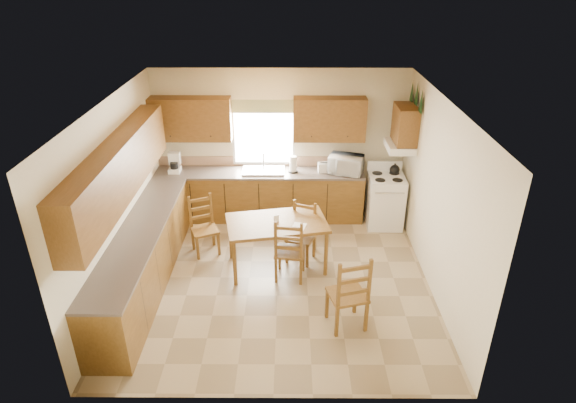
{
  "coord_description": "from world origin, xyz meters",
  "views": [
    {
      "loc": [
        0.18,
        -6.02,
        4.34
      ],
      "look_at": [
        0.15,
        0.3,
        1.15
      ],
      "focal_mm": 30.0,
      "sensor_mm": 36.0,
      "label": 1
    }
  ],
  "objects_px": {
    "chair_near_left": "(290,248)",
    "chair_near_right": "(348,290)",
    "chair_far_left": "(204,226)",
    "dining_table": "(277,244)",
    "stove": "(385,201)",
    "microwave": "(346,164)",
    "chair_far_right": "(301,234)"
  },
  "relations": [
    {
      "from": "chair_far_left",
      "to": "chair_near_right",
      "type": "bearing_deg",
      "value": -63.04
    },
    {
      "from": "stove",
      "to": "dining_table",
      "type": "height_order",
      "value": "stove"
    },
    {
      "from": "chair_far_right",
      "to": "chair_far_left",
      "type": "bearing_deg",
      "value": -166.38
    },
    {
      "from": "microwave",
      "to": "chair_far_left",
      "type": "xyz_separation_m",
      "value": [
        -2.38,
        -1.19,
        -0.6
      ]
    },
    {
      "from": "stove",
      "to": "dining_table",
      "type": "xyz_separation_m",
      "value": [
        -1.9,
        -1.36,
        -0.06
      ]
    },
    {
      "from": "chair_near_right",
      "to": "chair_far_left",
      "type": "xyz_separation_m",
      "value": [
        -2.12,
        1.75,
        -0.06
      ]
    },
    {
      "from": "microwave",
      "to": "dining_table",
      "type": "xyz_separation_m",
      "value": [
        -1.19,
        -1.59,
        -0.68
      ]
    },
    {
      "from": "chair_near_left",
      "to": "chair_far_left",
      "type": "distance_m",
      "value": 1.54
    },
    {
      "from": "chair_near_left",
      "to": "chair_far_right",
      "type": "relative_size",
      "value": 1.07
    },
    {
      "from": "stove",
      "to": "dining_table",
      "type": "relative_size",
      "value": 0.62
    },
    {
      "from": "chair_near_right",
      "to": "chair_far_right",
      "type": "distance_m",
      "value": 1.64
    },
    {
      "from": "chair_far_right",
      "to": "microwave",
      "type": "bearing_deg",
      "value": 81.12
    },
    {
      "from": "dining_table",
      "to": "chair_far_left",
      "type": "relative_size",
      "value": 1.54
    },
    {
      "from": "dining_table",
      "to": "chair_near_right",
      "type": "xyz_separation_m",
      "value": [
        0.94,
        -1.35,
        0.15
      ]
    },
    {
      "from": "chair_near_left",
      "to": "microwave",
      "type": "bearing_deg",
      "value": -110.36
    },
    {
      "from": "chair_far_left",
      "to": "chair_far_right",
      "type": "relative_size",
      "value": 1.01
    },
    {
      "from": "microwave",
      "to": "chair_far_left",
      "type": "height_order",
      "value": "microwave"
    },
    {
      "from": "chair_near_right",
      "to": "chair_near_left",
      "type": "bearing_deg",
      "value": -70.57
    },
    {
      "from": "dining_table",
      "to": "chair_near_left",
      "type": "distance_m",
      "value": 0.36
    },
    {
      "from": "chair_near_left",
      "to": "chair_far_left",
      "type": "height_order",
      "value": "chair_near_left"
    },
    {
      "from": "stove",
      "to": "microwave",
      "type": "height_order",
      "value": "microwave"
    },
    {
      "from": "stove",
      "to": "chair_near_left",
      "type": "xyz_separation_m",
      "value": [
        -1.7,
        -1.65,
        0.05
      ]
    },
    {
      "from": "stove",
      "to": "microwave",
      "type": "relative_size",
      "value": 1.69
    },
    {
      "from": "dining_table",
      "to": "chair_near_left",
      "type": "relative_size",
      "value": 1.45
    },
    {
      "from": "microwave",
      "to": "stove",
      "type": "bearing_deg",
      "value": 0.68
    },
    {
      "from": "chair_near_left",
      "to": "chair_near_right",
      "type": "relative_size",
      "value": 0.94
    },
    {
      "from": "microwave",
      "to": "chair_near_right",
      "type": "distance_m",
      "value": 2.99
    },
    {
      "from": "chair_near_left",
      "to": "chair_near_right",
      "type": "height_order",
      "value": "chair_near_right"
    },
    {
      "from": "stove",
      "to": "chair_far_left",
      "type": "bearing_deg",
      "value": -161.09
    },
    {
      "from": "stove",
      "to": "chair_near_right",
      "type": "bearing_deg",
      "value": -107.94
    },
    {
      "from": "microwave",
      "to": "chair_far_right",
      "type": "xyz_separation_m",
      "value": [
        -0.82,
        -1.4,
        -0.6
      ]
    },
    {
      "from": "microwave",
      "to": "chair_near_left",
      "type": "relative_size",
      "value": 0.53
    }
  ]
}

